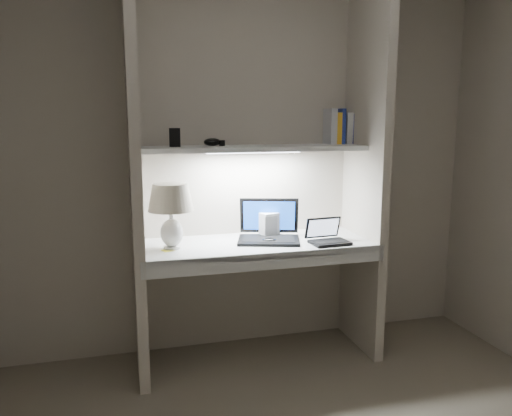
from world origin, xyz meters
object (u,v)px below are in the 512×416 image
object	(u,v)px
table_lamp	(171,205)
laptop_main	(269,231)
speaker	(269,225)
book_row	(342,127)
laptop_netbook	(327,237)

from	to	relation	value
table_lamp	laptop_main	distance (m)	0.66
table_lamp	laptop_main	xyz separation A→B (m)	(0.62, 0.08, -0.21)
speaker	book_row	world-z (taller)	book_row
table_lamp	speaker	xyz separation A→B (m)	(0.65, 0.15, -0.18)
book_row	table_lamp	bearing A→B (deg)	-168.66
book_row	laptop_netbook	bearing A→B (deg)	-124.37
table_lamp	speaker	world-z (taller)	table_lamp
laptop_main	speaker	xyz separation A→B (m)	(0.02, 0.07, 0.02)
laptop_main	speaker	world-z (taller)	laptop_main
table_lamp	speaker	size ratio (longest dim) A/B	2.46
table_lamp	book_row	distance (m)	1.28
laptop_netbook	book_row	bearing A→B (deg)	51.22
table_lamp	laptop_main	bearing A→B (deg)	6.94
speaker	book_row	size ratio (longest dim) A/B	0.68
laptop_netbook	book_row	size ratio (longest dim) A/B	1.05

